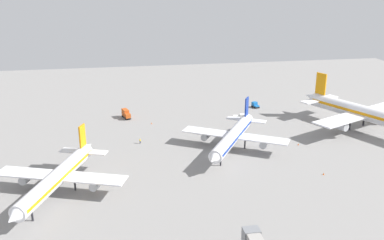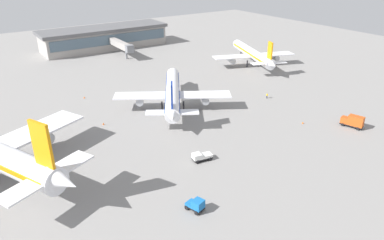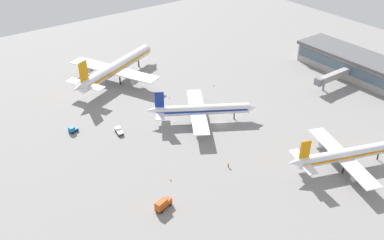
% 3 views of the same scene
% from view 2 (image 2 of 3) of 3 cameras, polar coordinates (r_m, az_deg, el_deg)
% --- Properties ---
extents(ground, '(288.00, 288.00, 0.00)m').
position_cam_2_polar(ground, '(113.53, -1.50, 3.44)').
color(ground, gray).
extents(terminal_building, '(60.19, 18.00, 9.94)m').
position_cam_2_polar(terminal_building, '(181.94, -13.75, 12.64)').
color(terminal_building, '#9E9993').
rests_on(terminal_building, ground).
extents(airplane_taxiing, '(31.75, 37.83, 12.90)m').
position_cam_2_polar(airplane_taxiing, '(105.37, -3.10, 4.41)').
color(airplane_taxiing, white).
rests_on(airplane_taxiing, ground).
extents(airplane_distant, '(33.39, 40.55, 12.81)m').
position_cam_2_polar(airplane_distant, '(150.24, 9.62, 10.35)').
color(airplane_distant, white).
rests_on(airplane_distant, ground).
extents(baggage_tug, '(2.98, 3.61, 2.30)m').
position_cam_2_polar(baggage_tug, '(65.15, 0.67, -13.34)').
color(baggage_tug, black).
rests_on(baggage_tug, ground).
extents(catering_truck, '(3.44, 5.91, 3.30)m').
position_cam_2_polar(catering_truck, '(102.90, 24.22, -0.18)').
color(catering_truck, black).
rests_on(catering_truck, ground).
extents(pushback_tractor, '(4.65, 2.79, 1.90)m').
position_cam_2_polar(pushback_tractor, '(79.31, 1.45, -5.83)').
color(pushback_tractor, black).
rests_on(pushback_tractor, ground).
extents(ground_crew_worker, '(0.40, 0.58, 1.67)m').
position_cam_2_polar(ground_crew_worker, '(115.82, 11.84, 3.80)').
color(ground_crew_worker, '#1E2338').
rests_on(ground_crew_worker, ground).
extents(jet_bridge, '(3.14, 21.64, 6.74)m').
position_cam_2_polar(jet_bridge, '(164.49, -11.25, 11.65)').
color(jet_bridge, '#9E9993').
rests_on(jet_bridge, ground).
extents(safety_cone_near_gate, '(0.44, 0.44, 0.60)m').
position_cam_2_polar(safety_cone_near_gate, '(100.89, 17.20, -0.39)').
color(safety_cone_near_gate, '#EA590C').
rests_on(safety_cone_near_gate, ground).
extents(safety_cone_mid_apron, '(0.44, 0.44, 0.60)m').
position_cam_2_polar(safety_cone_mid_apron, '(98.68, -13.91, -0.56)').
color(safety_cone_mid_apron, '#EA590C').
rests_on(safety_cone_mid_apron, ground).
extents(safety_cone_far_side, '(0.44, 0.44, 0.60)m').
position_cam_2_polar(safety_cone_far_side, '(118.54, -16.78, 3.46)').
color(safety_cone_far_side, '#EA590C').
rests_on(safety_cone_far_side, ground).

